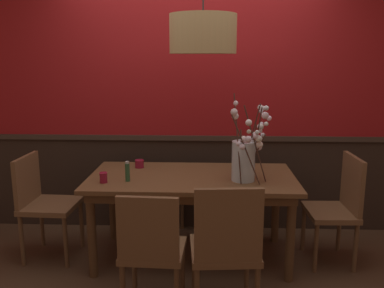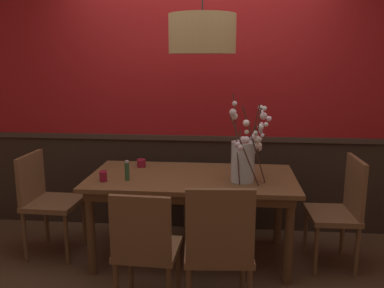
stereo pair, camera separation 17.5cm
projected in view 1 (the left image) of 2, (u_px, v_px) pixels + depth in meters
ground_plane at (192, 257)px, 3.60m from camera, size 24.00×24.00×0.00m
back_wall at (195, 95)px, 4.02m from camera, size 5.53×0.14×2.74m
dining_table at (192, 185)px, 3.46m from camera, size 1.73×0.89×0.75m
chair_head_east_end at (339, 204)px, 3.44m from camera, size 0.40×0.46×0.93m
chair_near_side_left at (152, 247)px, 2.69m from camera, size 0.43×0.41×0.89m
chair_far_side_left at (167, 172)px, 4.37m from camera, size 0.47×0.46×0.93m
chair_head_west_end at (43, 200)px, 3.53m from camera, size 0.45×0.46×0.91m
chair_far_side_right at (217, 175)px, 4.29m from camera, size 0.46×0.45×0.89m
chair_near_side_right at (226, 245)px, 2.64m from camera, size 0.48×0.47×0.96m
vase_with_blossoms at (245, 157)px, 3.27m from camera, size 0.34×0.47×0.71m
candle_holder_nearer_center at (139, 164)px, 3.70m from camera, size 0.08×0.08×0.07m
candle_holder_nearer_edge at (103, 177)px, 3.25m from camera, size 0.07×0.07×0.08m
condiment_bottle at (127, 172)px, 3.28m from camera, size 0.04×0.04×0.16m
pendant_lamp at (203, 34)px, 3.11m from camera, size 0.51×0.51×0.99m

